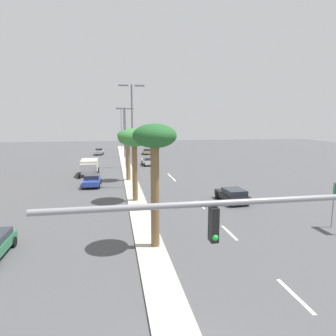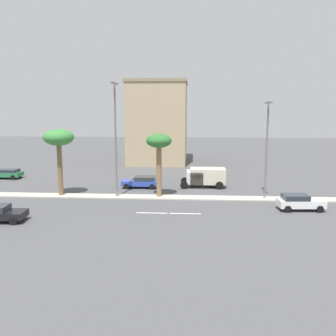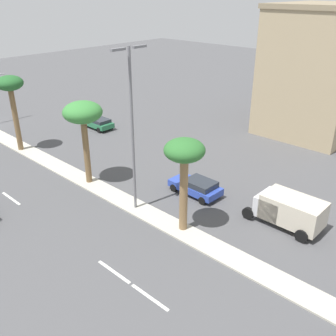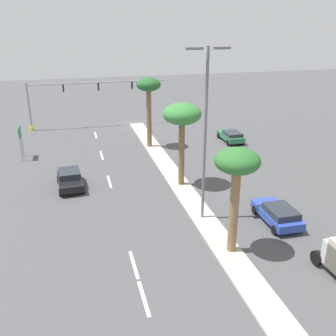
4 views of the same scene
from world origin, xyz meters
TOP-DOWN VIEW (x-y plane):
  - ground_plane at (0.00, 33.80)m, footprint 160.00×160.00m
  - median_curb at (0.00, 43.46)m, footprint 1.80×86.92m
  - lane_stripe_outboard at (5.82, 4.00)m, footprint 0.20×2.80m
  - lane_stripe_left at (5.82, 11.79)m, footprint 0.20×2.80m
  - lane_stripe_front at (5.82, 19.05)m, footprint 0.20×2.80m
  - lane_stripe_far at (5.82, 31.79)m, footprint 0.20×2.80m
  - lane_stripe_right at (5.82, 34.80)m, footprint 0.20×2.80m
  - lane_stripe_center at (5.82, 52.34)m, footprint 0.20×2.80m
  - palm_tree_outboard at (0.32, 10.30)m, footprint 2.62×2.62m
  - palm_tree_rear at (-0.12, 21.37)m, footprint 3.17×3.17m
  - palm_tree_mid at (-0.27, 31.91)m, footprint 2.66×2.66m
  - street_lamp_mid at (0.08, 27.45)m, footprint 2.90×0.24m
  - street_lamp_right at (-0.12, 42.88)m, footprint 2.90×0.24m
  - street_lamp_rear at (0.17, 57.26)m, footprint 2.90×0.24m
  - street_lamp_leading at (0.13, 76.25)m, footprint 2.90×0.24m
  - sedan_black_leading at (9.17, 19.38)m, footprint 2.26×4.19m
  - sedan_white_center at (3.92, 45.29)m, footprint 2.16×4.26m
  - sedan_blue_far at (-4.81, 29.43)m, footprint 2.12×4.34m
  - sedan_silver_left at (-5.51, 64.36)m, footprint 2.07×4.38m
  - sedan_tan_trailing at (5.62, 63.31)m, footprint 2.11×4.51m
  - box_truck at (-5.68, 36.79)m, footprint 2.59×5.27m

SIDE VIEW (x-z plane):
  - ground_plane at x=0.00m, z-range 0.00..0.00m
  - lane_stripe_outboard at x=5.82m, z-range 0.00..0.01m
  - lane_stripe_left at x=5.82m, z-range 0.00..0.01m
  - lane_stripe_front at x=5.82m, z-range 0.00..0.01m
  - lane_stripe_far at x=5.82m, z-range 0.00..0.01m
  - lane_stripe_right at x=5.82m, z-range 0.00..0.01m
  - lane_stripe_center at x=5.82m, z-range 0.00..0.01m
  - median_curb at x=0.00m, z-range 0.00..0.12m
  - sedan_blue_far at x=-4.81m, z-range 0.05..1.41m
  - sedan_tan_trailing at x=5.62m, z-range 0.05..1.42m
  - sedan_black_leading at x=9.17m, z-range 0.05..1.43m
  - sedan_white_center at x=3.92m, z-range 0.05..1.51m
  - sedan_silver_left at x=-5.51m, z-range 0.05..1.54m
  - box_truck at x=-5.68m, z-range 0.15..2.40m
  - palm_tree_mid at x=-0.27m, z-range 2.24..8.83m
  - street_lamp_right at x=-0.12m, z-range 0.96..10.83m
  - palm_tree_rear at x=-0.12m, z-range 2.51..9.55m
  - street_lamp_rear at x=0.17m, z-range 0.97..11.38m
  - palm_tree_outboard at x=0.32m, z-range 2.64..10.20m
  - street_lamp_leading at x=0.13m, z-range 0.99..12.40m
  - street_lamp_mid at x=0.08m, z-range 0.99..12.80m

